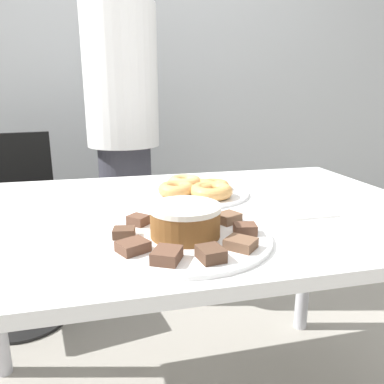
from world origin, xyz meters
The scene contains 23 objects.
wall_back centered at (0.00, 1.56, 1.30)m, with size 8.00×0.05×2.60m.
table centered at (0.00, 0.00, 0.66)m, with size 1.42×0.91×0.76m.
person_standing centered at (-0.11, 0.89, 0.87)m, with size 0.35×0.35×1.65m.
office_chair_left centered at (-0.65, 0.84, 0.42)m, with size 0.51×0.51×0.89m.
plate_cake centered at (-0.05, -0.23, 0.77)m, with size 0.39×0.39×0.01m.
plate_donuts centered at (0.07, 0.13, 0.77)m, with size 0.33×0.33×0.01m.
frosted_cake centered at (-0.05, -0.23, 0.81)m, with size 0.16×0.16×0.07m.
lamington_0 centered at (0.09, -0.25, 0.78)m, with size 0.05×0.05×0.02m.
lamington_1 centered at (0.08, -0.17, 0.78)m, with size 0.07×0.07×0.02m.
lamington_2 centered at (0.02, -0.11, 0.78)m, with size 0.06×0.07×0.02m.
lamington_3 centered at (-0.07, -0.10, 0.78)m, with size 0.05×0.05×0.02m.
lamington_4 centered at (-0.14, -0.13, 0.78)m, with size 0.06×0.06×0.02m.
lamington_5 centered at (-0.18, -0.21, 0.78)m, with size 0.05×0.05×0.02m.
lamington_6 centered at (-0.17, -0.29, 0.78)m, with size 0.07×0.07×0.02m.
lamington_7 centered at (-0.11, -0.35, 0.78)m, with size 0.07×0.07×0.02m.
lamington_8 centered at (-0.03, -0.37, 0.78)m, with size 0.05×0.06×0.02m.
lamington_9 centered at (0.05, -0.33, 0.78)m, with size 0.08×0.08×0.02m.
donut_0 centered at (0.07, 0.13, 0.79)m, with size 0.12×0.12×0.03m.
donut_1 centered at (0.10, 0.06, 0.79)m, with size 0.13×0.13×0.04m.
donut_2 centered at (0.13, 0.15, 0.78)m, with size 0.10×0.10×0.03m.
donut_3 centered at (0.04, 0.19, 0.79)m, with size 0.11×0.11×0.04m.
donut_4 centered at (0.00, 0.11, 0.79)m, with size 0.11×0.11×0.04m.
napkin centered at (0.32, -0.12, 0.76)m, with size 0.13×0.11×0.01m.
Camera 1 is at (-0.21, -1.00, 1.08)m, focal length 35.00 mm.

